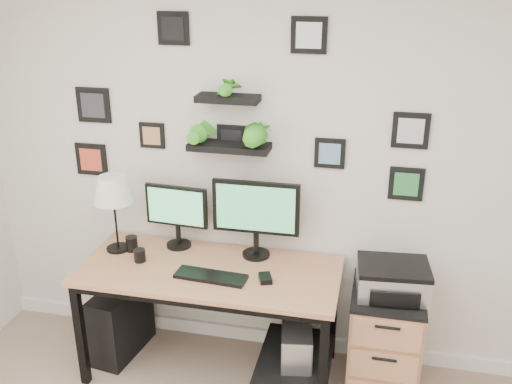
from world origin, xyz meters
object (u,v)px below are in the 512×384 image
(table_lamp, at_px, (113,191))
(pc_tower_black, at_px, (122,321))
(pc_tower_grey, at_px, (296,352))
(desk, at_px, (217,284))
(printer, at_px, (393,279))
(monitor_left, at_px, (177,212))
(file_cabinet, at_px, (384,339))
(monitor_right, at_px, (256,213))
(mug, at_px, (140,255))

(table_lamp, height_order, pc_tower_black, table_lamp)
(pc_tower_black, distance_m, pc_tower_grey, 1.20)
(desk, bearing_deg, printer, 2.86)
(desk, distance_m, monitor_left, 0.53)
(table_lamp, relative_size, pc_tower_black, 1.05)
(pc_tower_grey, height_order, file_cabinet, file_cabinet)
(monitor_left, height_order, printer, monitor_left)
(monitor_left, height_order, table_lamp, table_lamp)
(desk, height_order, monitor_right, monitor_right)
(desk, distance_m, file_cabinet, 1.09)
(table_lamp, relative_size, pc_tower_grey, 1.14)
(mug, distance_m, file_cabinet, 1.60)
(monitor_left, relative_size, printer, 0.97)
(desk, xyz_separation_m, pc_tower_black, (-0.69, 0.01, -0.38))
(monitor_right, xyz_separation_m, table_lamp, (-0.90, -0.10, 0.11))
(monitor_right, distance_m, mug, 0.78)
(monitor_left, height_order, pc_tower_black, monitor_left)
(pc_tower_grey, xyz_separation_m, printer, (0.55, 0.07, 0.56))
(monitor_left, distance_m, table_lamp, 0.42)
(desk, distance_m, mug, 0.52)
(pc_tower_black, xyz_separation_m, printer, (1.75, 0.04, 0.52))
(monitor_right, xyz_separation_m, printer, (0.85, -0.13, -0.29))
(monitor_right, bearing_deg, pc_tower_black, -169.16)
(monitor_right, bearing_deg, file_cabinet, -8.62)
(monitor_left, xyz_separation_m, mug, (-0.17, -0.25, -0.21))
(pc_tower_grey, bearing_deg, pc_tower_black, 178.45)
(monitor_left, bearing_deg, pc_tower_grey, -15.08)
(pc_tower_grey, bearing_deg, monitor_right, 146.29)
(table_lamp, xyz_separation_m, printer, (1.75, -0.03, -0.39))
(desk, relative_size, table_lamp, 3.15)
(desk, bearing_deg, pc_tower_grey, -2.06)
(printer, bearing_deg, monitor_right, 171.20)
(desk, xyz_separation_m, monitor_left, (-0.32, 0.21, 0.37))
(monitor_right, height_order, pc_tower_grey, monitor_right)
(monitor_left, height_order, file_cabinet, monitor_left)
(monitor_left, bearing_deg, desk, -32.81)
(monitor_right, relative_size, pc_tower_black, 1.13)
(table_lamp, height_order, printer, table_lamp)
(table_lamp, xyz_separation_m, pc_tower_grey, (1.21, -0.10, -0.95))
(pc_tower_black, height_order, printer, printer)
(desk, relative_size, mug, 19.58)
(mug, bearing_deg, file_cabinet, 3.65)
(monitor_right, distance_m, printer, 0.91)
(mug, xyz_separation_m, pc_tower_black, (-0.20, 0.05, -0.55))
(table_lamp, distance_m, file_cabinet, 1.92)
(desk, bearing_deg, mug, -175.32)
(desk, bearing_deg, pc_tower_black, 178.83)
(file_cabinet, relative_size, printer, 1.53)
(mug, distance_m, printer, 1.55)
(table_lamp, relative_size, mug, 6.21)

